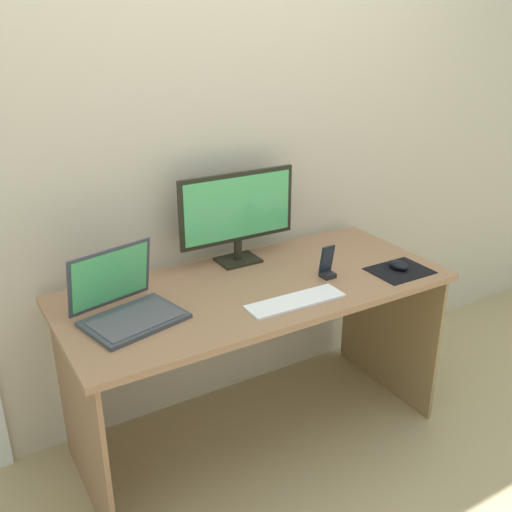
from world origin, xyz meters
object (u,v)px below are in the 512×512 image
Objects in this scene: laptop at (126,305)px; mouse at (398,265)px; monitor at (238,213)px; phone_in_dock at (327,266)px; keyboard_external at (295,301)px.

mouse is at bearing -9.12° from laptop.
monitor is at bearing 133.34° from mouse.
monitor is at bearing 22.54° from laptop.
laptop is 3.93× the size of mouse.
monitor is 3.90× the size of phone_in_dock.
laptop is 0.63m from keyboard_external.
mouse is 0.72× the size of phone_in_dock.
phone_in_dock is at bearing 28.58° from keyboard_external.
monitor is at bearing 90.31° from keyboard_external.
phone_in_dock is at bearing 153.71° from mouse.
keyboard_external is 3.94× the size of mouse.
mouse is at bearing 4.04° from keyboard_external.
mouse is (1.14, -0.18, -0.03)m from laptop.
mouse is (0.55, -0.43, -0.21)m from monitor.
keyboard_external is 2.84× the size of phone_in_dock.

